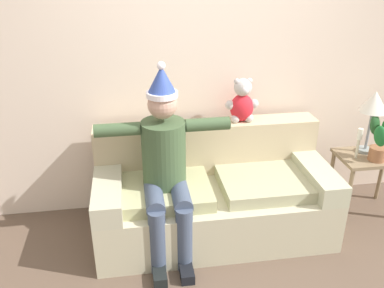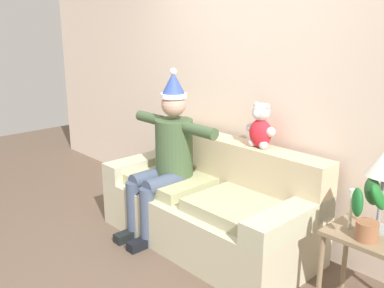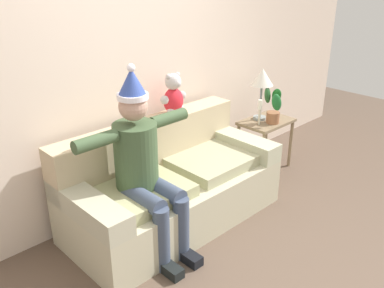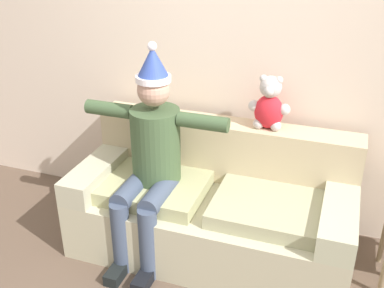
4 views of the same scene
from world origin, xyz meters
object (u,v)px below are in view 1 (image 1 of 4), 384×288
Objects in this scene: teddy_bear at (242,102)px; side_table at (369,165)px; potted_plant at (379,140)px; candle_tall at (359,139)px; person_seated at (165,162)px; couch at (212,194)px; table_lamp at (374,105)px.

side_table is at bearing -11.95° from teddy_bear.
teddy_bear is at bearing 163.71° from potted_plant.
candle_tall is (-0.16, -0.02, 0.28)m from side_table.
teddy_bear is 1.39× the size of candle_tall.
person_seated reaches higher than side_table.
table_lamp is at bearing 4.41° from couch.
side_table is at bearing 77.71° from potted_plant.
person_seated is 2.68× the size of table_lamp.
couch is 1.34m from candle_tall.
table_lamp is 0.30m from potted_plant.
potted_plant is (1.82, 0.11, 0.01)m from person_seated.
table_lamp is (1.11, -0.16, -0.03)m from teddy_bear.
potted_plant reaches higher than candle_tall.
candle_tall is (1.67, 0.18, -0.01)m from person_seated.
couch is 1.44m from side_table.
person_seated is 1.68m from candle_tall.
couch is at bearing -178.86° from side_table.
person_seated reaches higher than table_lamp.
potted_plant reaches higher than couch.
side_table is 1.03× the size of table_lamp.
person_seated is 5.51× the size of candle_tall.
table_lamp is 1.40× the size of potted_plant.
person_seated is 2.61× the size of side_table.
person_seated is (-0.40, -0.17, 0.42)m from couch.
person_seated is at bearing -148.02° from teddy_bear.
person_seated is at bearing -173.90° from candle_tall.
couch is at bearing -175.59° from table_lamp.
couch reaches higher than candle_tall.
teddy_bear is 1.12m from table_lamp.
person_seated is 1.85m from table_lamp.
person_seated reaches higher than potted_plant.
couch is 3.42× the size of table_lamp.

